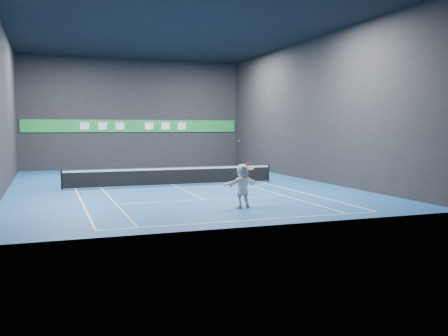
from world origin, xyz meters
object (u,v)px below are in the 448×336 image
object	(u,v)px
tennis_racket	(249,166)
player	(242,186)
tennis_net	(172,176)
tennis_ball	(239,141)

from	to	relation	value
tennis_racket	player	bearing A→B (deg)	-171.47
player	tennis_net	bearing A→B (deg)	-104.22
player	tennis_net	size ratio (longest dim) A/B	0.15
tennis_ball	tennis_racket	bearing A→B (deg)	10.10
player	tennis_ball	size ratio (longest dim) A/B	29.43
player	tennis_racket	bearing A→B (deg)	169.31
tennis_net	player	bearing A→B (deg)	-85.00
tennis_ball	tennis_net	xyz separation A→B (m)	(-0.63, 9.12, -2.28)
player	tennis_ball	xyz separation A→B (m)	(-0.17, -0.04, 1.89)
tennis_ball	tennis_net	size ratio (longest dim) A/B	0.01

